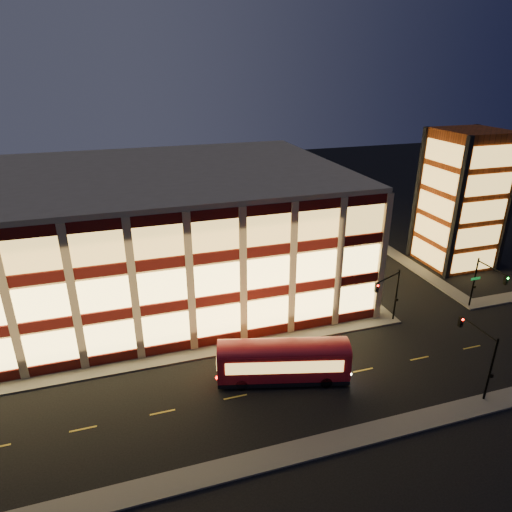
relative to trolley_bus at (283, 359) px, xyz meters
name	(u,v)px	position (x,y,z in m)	size (l,w,h in m)	color
ground	(177,364)	(-8.60, 4.95, -2.12)	(200.00, 200.00, 0.00)	black
sidewalk_office_south	(143,363)	(-11.60, 5.95, -2.05)	(54.00, 2.00, 0.15)	#514F4C
sidewalk_office_east	(324,262)	(14.40, 21.95, -2.05)	(2.00, 30.00, 0.15)	#514F4C
sidewalk_tower_west	(393,253)	(25.40, 21.95, -2.05)	(2.00, 30.00, 0.15)	#514F4C
sidewalk_near	(205,475)	(-8.60, -8.05, -2.05)	(100.00, 2.00, 0.15)	#514F4C
office_building	(126,233)	(-11.52, 21.86, 5.13)	(50.45, 30.45, 14.50)	tan
stair_tower	(462,200)	(31.35, 16.90, 6.87)	(8.60, 8.60, 18.00)	#8C3814
traffic_signal_far	(390,290)	(13.61, 5.18, 1.99)	(3.79, 1.87, 6.00)	black
traffic_signal_right	(485,279)	(24.90, 4.32, 1.98)	(1.20, 4.37, 6.00)	black
traffic_signal_near	(480,348)	(14.90, -6.08, 2.01)	(0.32, 4.45, 6.00)	black
trolley_bus	(283,359)	(0.00, 0.00, 0.00)	(11.65, 5.64, 3.83)	#9C0813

